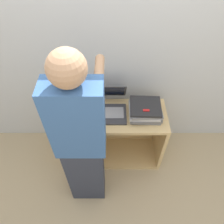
% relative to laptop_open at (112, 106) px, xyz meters
% --- Properties ---
extents(ground_plane, '(12.00, 12.00, 0.00)m').
position_rel_laptop_open_xyz_m(ground_plane, '(0.00, -0.30, -0.79)').
color(ground_plane, tan).
extents(wall_back, '(8.00, 0.05, 2.40)m').
position_rel_laptop_open_xyz_m(wall_back, '(0.00, 0.27, 0.41)').
color(wall_back, silver).
rests_on(wall_back, ground_plane).
extents(cart, '(1.14, 0.46, 0.74)m').
position_rel_laptop_open_xyz_m(cart, '(0.00, -0.00, -0.42)').
color(cart, tan).
rests_on(cart, ground_plane).
extents(laptop_open, '(0.30, 0.41, 0.26)m').
position_rel_laptop_open_xyz_m(laptop_open, '(0.00, 0.00, 0.00)').
color(laptop_open, '#333338').
rests_on(laptop_open, cart).
extents(laptop_stack_left, '(0.32, 0.29, 0.08)m').
position_rel_laptop_open_xyz_m(laptop_stack_left, '(-0.33, -0.07, -0.01)').
color(laptop_stack_left, '#B7B7BC').
rests_on(laptop_stack_left, cart).
extents(laptop_stack_right, '(0.32, 0.29, 0.14)m').
position_rel_laptop_open_xyz_m(laptop_stack_right, '(0.33, -0.07, 0.02)').
color(laptop_stack_right, gray).
rests_on(laptop_stack_right, cart).
extents(person, '(0.40, 0.54, 1.80)m').
position_rel_laptop_open_xyz_m(person, '(-0.25, -0.54, 0.12)').
color(person, '#2D3342').
rests_on(person, ground_plane).
extents(inventory_tag, '(0.06, 0.02, 0.01)m').
position_rel_laptop_open_xyz_m(inventory_tag, '(0.33, -0.14, 0.09)').
color(inventory_tag, red).
rests_on(inventory_tag, laptop_stack_right).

